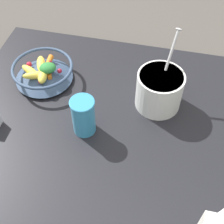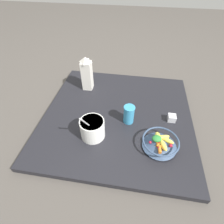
{
  "view_description": "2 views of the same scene",
  "coord_description": "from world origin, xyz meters",
  "views": [
    {
      "loc": [
        0.45,
        0.12,
        0.77
      ],
      "look_at": [
        -0.08,
        0.0,
        0.11
      ],
      "focal_mm": 50.0,
      "sensor_mm": 36.0,
      "label": 1
    },
    {
      "loc": [
        -0.83,
        -0.1,
        0.85
      ],
      "look_at": [
        -0.09,
        0.02,
        0.13
      ],
      "focal_mm": 28.0,
      "sensor_mm": 36.0,
      "label": 2
    }
  ],
  "objects": [
    {
      "name": "drinking_cup",
      "position": [
        -0.06,
        -0.08,
        0.1
      ],
      "size": [
        0.07,
        0.07,
        0.12
      ],
      "color": "#3893C6",
      "rests_on": "countertop"
    },
    {
      "name": "yogurt_tub",
      "position": [
        -0.21,
        0.12,
        0.1
      ],
      "size": [
        0.16,
        0.14,
        0.23
      ],
      "color": "white",
      "rests_on": "countertop"
    },
    {
      "name": "milk_carton",
      "position": [
        0.25,
        0.27,
        0.17
      ],
      "size": [
        0.07,
        0.07,
        0.26
      ],
      "color": "silver",
      "rests_on": "countertop"
    },
    {
      "name": "countertop",
      "position": [
        0.0,
        0.0,
        0.02
      ],
      "size": [
        0.96,
        0.96,
        0.04
      ],
      "color": "black",
      "rests_on": "ground_plane"
    },
    {
      "name": "spice_jar",
      "position": [
        -0.01,
        -0.35,
        0.05
      ],
      "size": [
        0.05,
        0.05,
        0.04
      ],
      "color": "silver",
      "rests_on": "countertop"
    },
    {
      "name": "ground_plane",
      "position": [
        0.0,
        0.0,
        0.0
      ],
      "size": [
        6.0,
        6.0,
        0.0
      ],
      "primitive_type": "plane",
      "color": "#4C4742"
    },
    {
      "name": "fruit_bowl",
      "position": [
        -0.23,
        -0.26,
        0.07
      ],
      "size": [
        0.2,
        0.2,
        0.08
      ],
      "color": "#384C6B",
      "rests_on": "countertop"
    }
  ]
}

